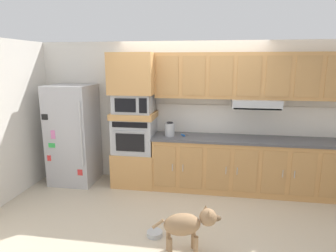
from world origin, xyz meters
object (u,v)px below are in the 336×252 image
object	(u,v)px
dog	(188,224)
dog_food_bowl	(155,234)
screwdriver	(184,135)
electric_kettle	(170,129)
built_in_oven	(135,135)
microwave	(134,103)
refrigerator	(73,134)

from	to	relation	value
dog	dog_food_bowl	world-z (taller)	dog
screwdriver	electric_kettle	world-z (taller)	electric_kettle
built_in_oven	microwave	distance (m)	0.56
dog	electric_kettle	bearing A→B (deg)	89.52
built_in_oven	electric_kettle	world-z (taller)	built_in_oven
microwave	dog_food_bowl	xyz separation A→B (m)	(0.68, -1.57, -1.43)
refrigerator	built_in_oven	xyz separation A→B (m)	(1.11, 0.07, 0.02)
built_in_oven	screwdriver	size ratio (longest dim) A/B	4.16
built_in_oven	dog_food_bowl	size ratio (longest dim) A/B	3.50
microwave	screwdriver	world-z (taller)	microwave
screwdriver	dog	world-z (taller)	screwdriver
microwave	dog_food_bowl	size ratio (longest dim) A/B	3.22
screwdriver	dog_food_bowl	size ratio (longest dim) A/B	0.84
refrigerator	electric_kettle	size ratio (longest dim) A/B	7.33
refrigerator	dog	world-z (taller)	refrigerator
microwave	built_in_oven	bearing A→B (deg)	179.23
microwave	refrigerator	bearing A→B (deg)	-176.53
built_in_oven	electric_kettle	distance (m)	0.64
electric_kettle	dog_food_bowl	world-z (taller)	electric_kettle
electric_kettle	dog_food_bowl	xyz separation A→B (m)	(0.05, -1.52, -1.00)
screwdriver	dog	size ratio (longest dim) A/B	0.22
microwave	dog_food_bowl	bearing A→B (deg)	-66.65
built_in_oven	dog	bearing A→B (deg)	-58.40
microwave	dog	world-z (taller)	microwave
refrigerator	screwdriver	world-z (taller)	refrigerator
refrigerator	dog	bearing A→B (deg)	-38.11
refrigerator	electric_kettle	distance (m)	1.75
screwdriver	electric_kettle	size ratio (longest dim) A/B	0.70
built_in_oven	dog	distance (m)	2.20
electric_kettle	dog	bearing A→B (deg)	-74.49
built_in_oven	screwdriver	world-z (taller)	built_in_oven
refrigerator	dog_food_bowl	bearing A→B (deg)	-39.95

